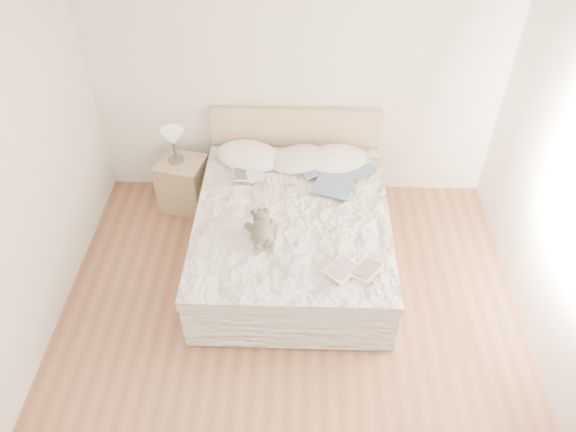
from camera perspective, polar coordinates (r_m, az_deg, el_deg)
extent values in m
cube|color=brown|center=(4.69, 0.07, -14.39)|extent=(4.00, 4.50, 0.00)
cube|color=white|center=(2.85, 0.12, 17.04)|extent=(4.00, 4.50, 0.00)
cube|color=white|center=(5.47, 0.81, 14.24)|extent=(4.00, 0.02, 2.70)
cube|color=tan|center=(5.34, 0.44, -3.43)|extent=(1.68, 2.08, 0.20)
cube|color=white|center=(5.16, 0.46, -1.49)|extent=(1.60, 2.00, 0.30)
cube|color=white|center=(4.99, 0.45, -0.30)|extent=(1.72, 2.05, 0.10)
cube|color=tan|center=(5.87, 0.72, 6.61)|extent=(1.70, 0.06, 1.00)
cube|color=tan|center=(5.89, -10.59, 3.23)|extent=(0.53, 0.49, 0.56)
cylinder|color=#4E4844|center=(5.74, -11.27, 5.63)|extent=(0.16, 0.16, 0.02)
cylinder|color=#3C3633|center=(5.67, -11.43, 6.64)|extent=(0.03, 0.03, 0.23)
cone|color=beige|center=(5.59, -11.63, 7.84)|extent=(0.30, 0.30, 0.16)
ellipsoid|color=white|center=(5.57, -3.97, 6.11)|extent=(0.78, 0.66, 0.20)
ellipsoid|color=silver|center=(5.52, 1.16, 5.79)|extent=(0.71, 0.60, 0.18)
ellipsoid|color=white|center=(5.54, 4.79, 5.79)|extent=(0.72, 0.56, 0.19)
cube|color=silver|center=(5.34, -4.06, 4.15)|extent=(0.35, 0.27, 0.02)
cube|color=beige|center=(4.47, 6.76, -5.41)|extent=(0.48, 0.45, 0.03)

